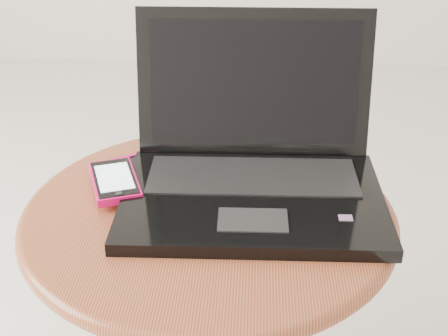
{
  "coord_description": "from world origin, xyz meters",
  "views": [
    {
      "loc": [
        0.14,
        -0.84,
        0.98
      ],
      "look_at": [
        0.1,
        -0.0,
        0.52
      ],
      "focal_mm": 50.55,
      "sensor_mm": 36.0,
      "label": 1
    }
  ],
  "objects": [
    {
      "name": "laptop",
      "position": [
        0.14,
        0.03,
        0.51
      ],
      "size": [
        0.41,
        0.34,
        0.26
      ],
      "color": "black",
      "rests_on": "table"
    },
    {
      "name": "table",
      "position": [
        0.07,
        -0.02,
        0.36
      ],
      "size": [
        0.58,
        0.58,
        0.46
      ],
      "color": "brown",
      "rests_on": "ground"
    },
    {
      "name": "phone_black",
      "position": [
        -0.05,
        0.07,
        0.47
      ],
      "size": [
        0.12,
        0.14,
        0.01
      ],
      "color": "black",
      "rests_on": "table"
    },
    {
      "name": "phone_pink",
      "position": [
        -0.08,
        0.02,
        0.48
      ],
      "size": [
        0.11,
        0.14,
        0.02
      ],
      "color": "#DC0857",
      "rests_on": "phone_black"
    }
  ]
}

